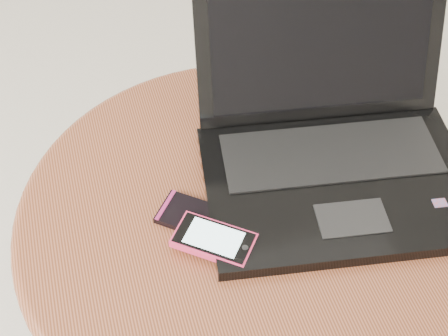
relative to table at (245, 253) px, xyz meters
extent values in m
plane|color=beige|center=(0.01, 0.11, -0.41)|extent=(4.00, 4.00, 0.00)
cylinder|color=#552812|center=(0.00, 0.00, -0.15)|extent=(0.10, 0.10, 0.46)
cylinder|color=#602E14|center=(0.00, 0.00, 0.10)|extent=(0.62, 0.62, 0.03)
torus|color=#602E14|center=(0.00, 0.00, 0.10)|extent=(0.65, 0.65, 0.03)
cube|color=black|center=(0.13, -0.01, 0.12)|extent=(0.41, 0.32, 0.02)
cube|color=black|center=(0.14, 0.05, 0.13)|extent=(0.33, 0.16, 0.00)
cube|color=black|center=(0.12, -0.07, 0.13)|extent=(0.10, 0.07, 0.00)
cube|color=red|center=(0.25, -0.08, 0.13)|extent=(0.02, 0.02, 0.00)
cube|color=black|center=(0.16, 0.16, 0.24)|extent=(0.37, 0.14, 0.22)
cube|color=black|center=(0.16, 0.16, 0.24)|extent=(0.33, 0.11, 0.18)
cube|color=black|center=(-0.07, 0.00, 0.12)|extent=(0.12, 0.11, 0.01)
cube|color=#A42260|center=(-0.11, 0.03, 0.12)|extent=(0.04, 0.05, 0.00)
cube|color=#EB2F60|center=(-0.06, -0.05, 0.13)|extent=(0.12, 0.11, 0.01)
cube|color=black|center=(-0.06, -0.05, 0.13)|extent=(0.11, 0.10, 0.00)
cube|color=#BFE7EE|center=(-0.06, -0.05, 0.13)|extent=(0.08, 0.08, 0.00)
cylinder|color=black|center=(-0.03, -0.08, 0.13)|extent=(0.01, 0.01, 0.00)
camera|label=1|loc=(-0.19, -0.54, 0.82)|focal=52.13mm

